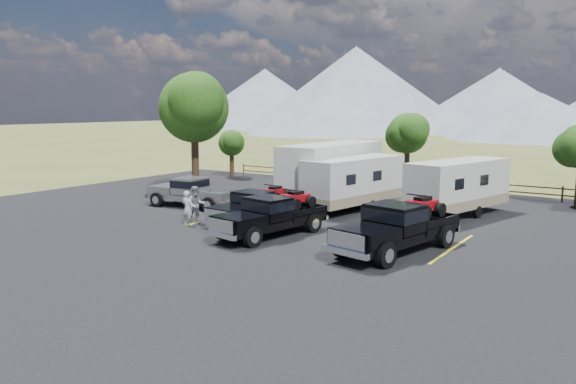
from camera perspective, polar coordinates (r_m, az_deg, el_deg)
The scene contains 17 objects.
ground at distance 22.62m, azimuth -1.52°, elevation -5.85°, with size 320.00×320.00×0.00m, color #545C27.
asphalt_lot at distance 25.06m, azimuth 2.44°, elevation -4.37°, with size 44.00×34.00×0.04m, color black.
stall_lines at distance 25.89m, azimuth 3.59°, elevation -3.90°, with size 12.12×5.50×0.01m.
tree_big_nw at distance 36.85m, azimuth -9.56°, elevation 8.44°, with size 5.54×5.18×7.84m.
tree_north at distance 39.76m, azimuth 12.01°, elevation 5.83°, with size 3.46×3.24×5.25m.
tree_nw_small at distance 45.25m, azimuth -5.77°, elevation 4.96°, with size 2.59×2.43×3.85m.
rail_fence at distance 38.26m, azimuth 17.19°, elevation 0.67°, with size 36.12×0.12×1.00m.
mountain_range at distance 125.54m, azimuth 24.62°, elevation 8.89°, with size 209.00×71.00×20.00m.
rig_left at distance 27.08m, azimuth -3.26°, elevation -1.46°, with size 2.27×5.56×1.82m.
rig_center at distance 24.60m, azimuth -1.65°, elevation -2.33°, with size 2.81×6.07×1.95m.
rig_right at distance 22.28m, azimuth 11.12°, elevation -3.41°, with size 3.26×6.68×2.14m.
trailer_left at distance 32.97m, azimuth 4.48°, elevation 2.04°, with size 2.73×10.09×3.51m.
trailer_center at distance 30.93m, azimuth 6.71°, elevation 0.95°, with size 3.32×8.33×2.88m.
trailer_right at distance 30.29m, azimuth 16.90°, elevation 0.48°, with size 3.78×8.30×2.89m.
pickup_silver at distance 32.10m, azimuth -9.72°, elevation 0.02°, with size 5.74×2.40×1.68m.
person_a at distance 27.22m, azimuth -10.20°, elevation -1.62°, with size 0.61×0.40×1.67m, color #B8B8B8.
person_b at distance 27.69m, azimuth -9.33°, elevation -1.27°, with size 0.88×0.69×1.81m, color gray.
Camera 1 is at (12.61, -17.91, 5.67)m, focal length 35.00 mm.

